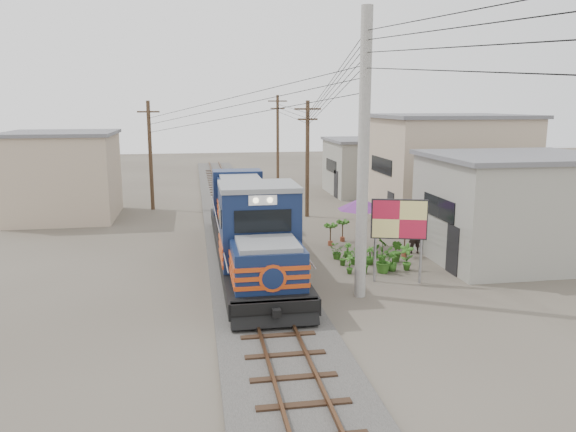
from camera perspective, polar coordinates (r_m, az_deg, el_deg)
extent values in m
plane|color=#473F35|center=(20.44, -2.66, -8.19)|extent=(120.00, 120.00, 0.00)
cube|color=#595651|center=(29.98, -4.98, -1.68)|extent=(3.60, 70.00, 0.16)
cube|color=#51331E|center=(29.91, -6.01, -1.38)|extent=(0.08, 70.00, 0.12)
cube|color=#51331E|center=(29.99, -3.97, -1.31)|extent=(0.08, 70.00, 0.12)
cube|color=black|center=(24.38, -3.93, -3.09)|extent=(2.81, 15.52, 0.53)
cube|color=black|center=(19.84, -2.50, -7.38)|extent=(2.13, 3.10, 0.63)
cube|color=black|center=(29.14, -4.87, -1.28)|extent=(2.13, 3.10, 0.63)
cube|color=#111D3F|center=(18.40, -2.08, -5.25)|extent=(2.31, 2.33, 1.46)
cube|color=#111D3F|center=(20.53, -2.99, -1.25)|extent=(2.76, 2.52, 3.01)
cube|color=slate|center=(20.25, -3.03, 3.04)|extent=(2.81, 2.65, 0.17)
cube|color=black|center=(19.19, -2.56, -0.52)|extent=(1.97, 0.06, 0.78)
cube|color=white|center=(19.04, -2.58, 1.62)|extent=(0.97, 0.06, 0.34)
cube|color=#111D3F|center=(26.47, -4.49, 0.75)|extent=(2.19, 9.51, 2.23)
cube|color=slate|center=(26.28, -4.53, 3.25)|extent=(1.97, 9.51, 0.17)
cube|color=#BF3E11|center=(24.25, -3.94, -1.87)|extent=(2.85, 15.52, 0.14)
cube|color=#BF3E11|center=(24.19, -3.95, -1.20)|extent=(2.85, 15.52, 0.14)
cube|color=#BF3E11|center=(24.12, -3.96, -0.53)|extent=(2.85, 15.52, 0.14)
cylinder|color=#9E9B93|center=(19.58, 7.66, 5.88)|extent=(0.40, 0.40, 10.00)
cylinder|color=#4C3826|center=(33.97, 1.98, 5.75)|extent=(0.24, 0.24, 7.00)
cube|color=#4C3826|center=(33.81, 2.01, 10.81)|extent=(1.60, 0.10, 0.10)
cube|color=#4C3826|center=(33.82, 2.01, 9.80)|extent=(1.20, 0.10, 0.10)
cylinder|color=#4C3826|center=(47.75, -1.05, 7.69)|extent=(0.24, 0.24, 7.50)
cube|color=#4C3826|center=(47.65, -1.07, 11.60)|extent=(1.60, 0.10, 0.10)
cube|color=#4C3826|center=(47.65, -1.06, 10.88)|extent=(1.20, 0.10, 0.10)
cylinder|color=#4C3826|center=(37.37, -13.80, 5.95)|extent=(0.24, 0.24, 7.00)
cube|color=#4C3826|center=(37.22, -14.02, 10.54)|extent=(1.60, 0.10, 0.10)
cube|color=#4C3826|center=(37.23, -13.98, 9.62)|extent=(1.20, 0.10, 0.10)
cube|color=gray|center=(26.46, 21.97, 0.56)|extent=(7.00, 6.00, 4.50)
cube|color=slate|center=(26.16, 22.36, 5.62)|extent=(7.35, 6.30, 0.20)
cube|color=black|center=(24.77, 15.05, 0.84)|extent=(0.05, 3.00, 0.90)
cube|color=tan|center=(34.66, 15.77, 4.61)|extent=(8.00, 7.00, 6.00)
cube|color=slate|center=(34.46, 16.05, 9.73)|extent=(8.40, 7.35, 0.20)
cube|color=black|center=(33.12, 9.47, 5.11)|extent=(0.05, 3.50, 0.90)
cube|color=gray|center=(43.48, 8.29, 4.89)|extent=(6.00, 6.00, 4.00)
cube|color=slate|center=(43.30, 8.37, 7.66)|extent=(6.30, 6.30, 0.20)
cube|color=black|center=(42.63, 4.41, 5.12)|extent=(0.05, 3.00, 0.90)
cube|color=tan|center=(36.22, -21.87, 3.70)|extent=(6.00, 6.00, 5.00)
cube|color=slate|center=(36.00, -22.18, 7.80)|extent=(6.30, 6.30, 0.20)
cube|color=black|center=(36.95, -26.48, 3.85)|extent=(0.05, 3.00, 0.90)
cylinder|color=#99999E|center=(22.02, 8.83, -3.58)|extent=(0.10, 0.10, 2.41)
cylinder|color=#99999E|center=(22.15, 13.34, -3.67)|extent=(0.10, 0.10, 2.41)
cube|color=black|center=(21.77, 11.22, -0.32)|extent=(2.07, 0.73, 1.54)
cube|color=#C11939|center=(21.74, 11.25, -0.33)|extent=(1.96, 0.66, 1.45)
cylinder|color=black|center=(27.07, 7.31, -3.23)|extent=(0.45, 0.45, 0.10)
cylinder|color=#99999E|center=(26.82, 7.36, -1.00)|extent=(0.05, 0.05, 2.25)
cone|color=#5C236A|center=(26.61, 7.42, 1.26)|extent=(2.87, 2.87, 0.56)
imported|color=black|center=(26.57, 12.75, -1.99)|extent=(0.60, 0.40, 1.64)
imported|color=#30651C|center=(23.07, 6.26, -4.83)|extent=(0.38, 0.50, 0.85)
imported|color=#30651C|center=(23.19, 7.67, -4.91)|extent=(0.51, 0.47, 0.75)
imported|color=#30651C|center=(23.42, 9.59, -4.44)|extent=(1.10, 1.17, 1.04)
imported|color=#30651C|center=(23.72, 10.52, -4.59)|extent=(0.55, 0.55, 0.78)
imported|color=#30651C|center=(23.89, 11.95, -4.09)|extent=(0.72, 0.64, 1.13)
imported|color=#30651C|center=(24.23, 5.66, -4.29)|extent=(0.42, 0.37, 0.64)
imported|color=#30651C|center=(24.46, 6.69, -4.12)|extent=(0.68, 0.73, 0.67)
imported|color=#30651C|center=(24.48, 8.27, -4.01)|extent=(0.57, 0.57, 0.78)
imported|color=#30651C|center=(24.79, 9.58, -3.43)|extent=(0.48, 0.65, 1.14)
imported|color=#30651C|center=(25.01, 11.00, -3.52)|extent=(0.61, 0.67, 1.00)
imported|color=#30651C|center=(25.15, 4.92, -3.63)|extent=(0.78, 0.74, 0.68)
imported|color=#30651C|center=(25.44, 6.07, -3.49)|extent=(0.51, 0.51, 0.67)
imported|color=#30651C|center=(25.44, 7.56, -3.19)|extent=(0.58, 0.61, 0.96)
imported|color=#30651C|center=(25.71, 8.94, -3.46)|extent=(0.35, 0.29, 0.63)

